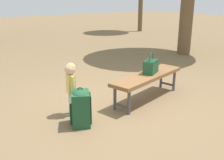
# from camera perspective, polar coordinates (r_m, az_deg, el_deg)

# --- Properties ---
(ground_plane) EXTENTS (40.00, 40.00, 0.00)m
(ground_plane) POSITION_cam_1_polar(r_m,az_deg,el_deg) (4.33, 1.73, -5.73)
(ground_plane) COLOR brown
(ground_plane) RESTS_ON ground
(park_bench) EXTENTS (1.65, 0.75, 0.45)m
(park_bench) POSITION_cam_1_polar(r_m,az_deg,el_deg) (4.53, 7.74, 0.51)
(park_bench) COLOR brown
(park_bench) RESTS_ON ground
(handbag) EXTENTS (0.37, 0.31, 0.37)m
(handbag) POSITION_cam_1_polar(r_m,az_deg,el_deg) (4.57, 8.44, 3.03)
(handbag) COLOR #1E4C2D
(handbag) RESTS_ON park_bench
(child_standing) EXTENTS (0.16, 0.22, 0.81)m
(child_standing) POSITION_cam_1_polar(r_m,az_deg,el_deg) (3.91, -8.96, -0.20)
(child_standing) COLOR #B2D8B2
(child_standing) RESTS_ON ground
(backpack_large) EXTENTS (0.37, 0.40, 0.55)m
(backpack_large) POSITION_cam_1_polar(r_m,az_deg,el_deg) (3.67, -6.85, -5.68)
(backpack_large) COLOR #1E4C2D
(backpack_large) RESTS_ON ground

